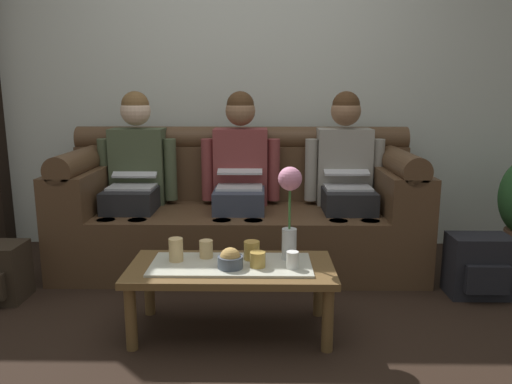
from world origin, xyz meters
TOP-DOWN VIEW (x-y plane):
  - ground_plane at (0.00, 0.00)m, footprint 14.00×14.00m
  - back_wall_patterned at (0.00, 1.70)m, footprint 6.00×0.12m
  - couch at (0.00, 1.17)m, footprint 2.45×0.88m
  - person_left at (-0.74, 1.17)m, footprint 0.56×0.67m
  - person_middle at (0.00, 1.17)m, footprint 0.56×0.67m
  - person_right at (0.74, 1.17)m, footprint 0.56×0.67m
  - coffee_table at (0.00, 0.13)m, footprint 1.04×0.49m
  - flower_vase at (0.30, 0.20)m, footprint 0.12×0.12m
  - snack_bowl at (0.00, 0.07)m, footprint 0.13×0.13m
  - cup_near_left at (0.13, 0.08)m, footprint 0.08×0.08m
  - cup_near_right at (-0.14, 0.22)m, footprint 0.07×0.07m
  - cup_far_center at (0.10, 0.19)m, footprint 0.08×0.08m
  - cup_far_left at (0.31, 0.07)m, footprint 0.06×0.06m
  - cup_far_right at (-0.28, 0.16)m, footprint 0.07×0.07m
  - backpack_right at (1.46, 0.60)m, footprint 0.36×0.27m

SIDE VIEW (x-z plane):
  - ground_plane at x=0.00m, z-range 0.00..0.00m
  - backpack_right at x=1.46m, z-range 0.00..0.37m
  - coffee_table at x=0.00m, z-range 0.13..0.50m
  - couch at x=0.00m, z-range -0.11..0.85m
  - cup_near_left at x=0.13m, z-range 0.37..0.44m
  - snack_bowl at x=0.00m, z-range 0.36..0.46m
  - cup_far_left at x=0.31m, z-range 0.37..0.45m
  - cup_near_right at x=-0.14m, z-range 0.37..0.46m
  - cup_far_center at x=0.10m, z-range 0.37..0.46m
  - cup_far_right at x=-0.28m, z-range 0.37..0.49m
  - person_left at x=-0.74m, z-range 0.05..1.27m
  - person_right at x=0.74m, z-range 0.05..1.27m
  - person_middle at x=0.00m, z-range 0.05..1.27m
  - flower_vase at x=0.30m, z-range 0.43..0.91m
  - back_wall_patterned at x=0.00m, z-range 0.00..2.90m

